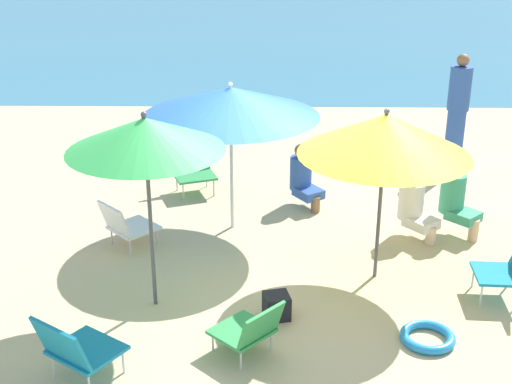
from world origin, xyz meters
The scene contains 16 objects.
ground_plane centered at (0.00, 0.00, 0.00)m, with size 40.00×40.00×0.00m, color #CCB789.
sea_water centered at (0.00, 14.58, 0.00)m, with size 40.00×16.00×0.01m, color teal.
umbrella_yellow centered at (1.03, -0.17, 1.63)m, with size 1.78×1.78×1.91m.
umbrella_blue centered at (-0.59, 1.06, 1.63)m, with size 2.13×2.13×1.87m.
umbrella_green centered at (-1.30, -0.77, 1.82)m, with size 1.50×1.50×2.04m.
beach_chair_a centered at (-0.31, -1.65, 0.29)m, with size 0.73×0.73×0.56m.
beach_chair_b centered at (-1.20, 2.26, 0.36)m, with size 0.70×0.71×0.69m.
beach_chair_c centered at (-1.82, 0.48, 0.30)m, with size 0.75×0.75×0.60m.
beach_chair_d centered at (2.30, -0.60, 0.33)m, with size 0.55×0.52×0.59m.
beach_chair_e centered at (-1.77, -2.05, 0.35)m, with size 0.79×0.80×0.67m.
person_a centered at (1.63, 0.85, 0.42)m, with size 0.50×0.53×0.86m.
person_b centered at (0.33, 1.78, 0.41)m, with size 0.47×0.53×0.85m.
person_c centered at (2.70, 3.33, 0.87)m, with size 0.33×0.33×1.73m.
person_d centered at (2.14, 0.93, 0.48)m, with size 0.51×0.52×0.94m.
swim_ring centered at (1.35, -1.40, 0.04)m, with size 0.52×0.52×0.09m, color #238CD8.
beach_bag centered at (-0.06, -1.01, 0.13)m, with size 0.25×0.24×0.25m, color black.
Camera 1 is at (-0.17, -7.05, 3.87)m, focal length 49.94 mm.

